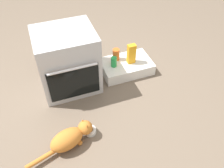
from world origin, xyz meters
TOP-DOWN VIEW (x-y plane):
  - ground at (0.00, 0.00)m, footprint 8.00×8.00m
  - oven at (0.04, 0.48)m, footprint 0.60×0.56m
  - pantry_cabinet at (0.71, 0.48)m, footprint 0.59×0.38m
  - food_bowl at (0.05, -0.22)m, footprint 0.11×0.11m
  - cat at (-0.14, -0.29)m, footprint 0.63×0.27m
  - soda_can at (0.54, 0.46)m, footprint 0.07×0.07m
  - sauce_jar at (0.61, 0.57)m, footprint 0.08×0.08m
  - juice_carton at (0.76, 0.46)m, footprint 0.09×0.06m

SIDE VIEW (x-z plane):
  - ground at x=0.00m, z-range 0.00..0.00m
  - food_bowl at x=0.05m, z-range -0.01..0.06m
  - pantry_cabinet at x=0.71m, z-range 0.00..0.13m
  - cat at x=-0.14m, z-range 0.01..0.20m
  - soda_can at x=0.54m, z-range 0.13..0.25m
  - sauce_jar at x=0.61m, z-range 0.13..0.27m
  - juice_carton at x=0.76m, z-range 0.13..0.37m
  - oven at x=0.04m, z-range 0.00..0.67m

